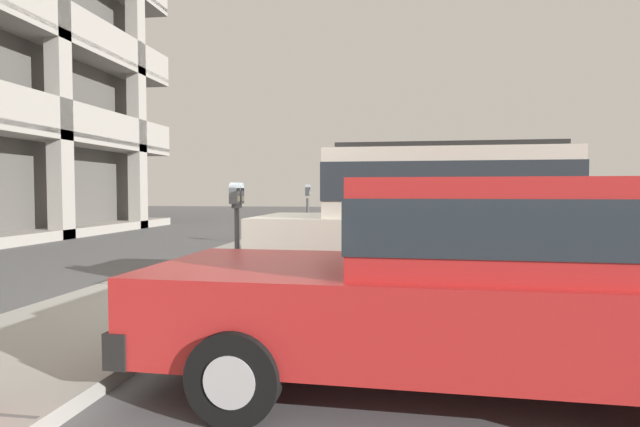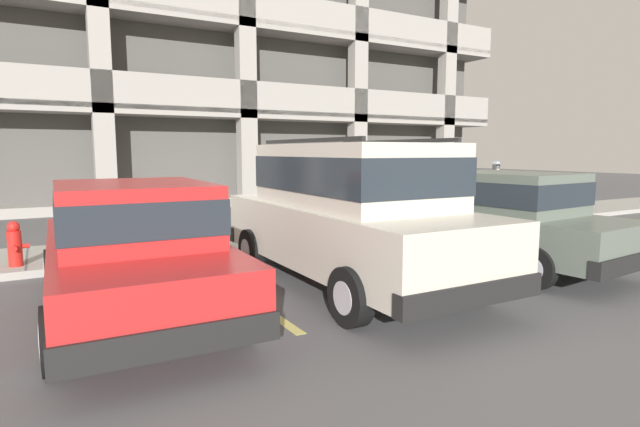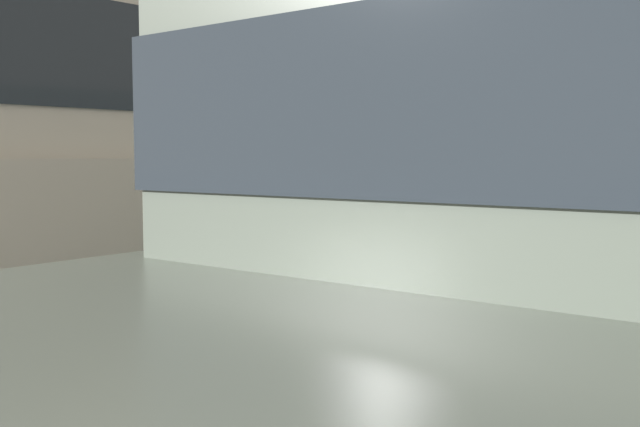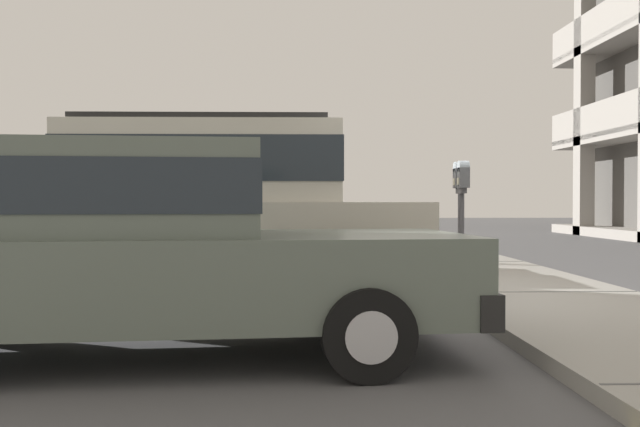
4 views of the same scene
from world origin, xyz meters
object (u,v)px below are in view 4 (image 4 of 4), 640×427
Objects in this scene: silver_suv at (209,206)px; red_sedan at (236,222)px; dark_hatchback at (144,246)px; parking_meter_near at (461,195)px; fire_hydrant at (420,241)px.

red_sedan is at bearing 179.39° from silver_suv.
silver_suv is 1.04× the size of dark_hatchback.
silver_suv is at bearing 172.19° from dark_hatchback.
red_sedan and dark_hatchback have the same top height.
silver_suv is 2.78m from parking_meter_near.
parking_meter_near is (-2.63, 2.90, 0.39)m from dark_hatchback.
silver_suv reaches higher than parking_meter_near.
parking_meter_near is 4.32m from fire_hydrant.
dark_hatchback reaches higher than fire_hydrant.
fire_hydrant is at bearing 176.00° from parking_meter_near.
silver_suv is at bearing -92.64° from parking_meter_near.
fire_hydrant is at bearing 150.01° from dark_hatchback.
red_sedan is 4.06m from parking_meter_near.
parking_meter_near reaches higher than fire_hydrant.
red_sedan is 5.63m from dark_hatchback.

